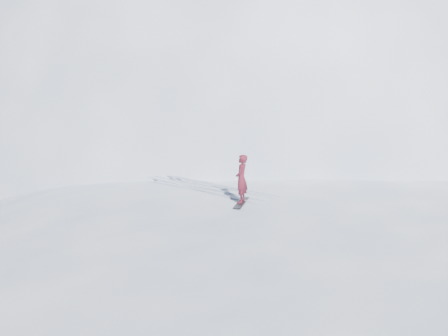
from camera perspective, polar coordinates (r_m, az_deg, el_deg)
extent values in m
plane|color=white|center=(14.93, 13.12, -15.63)|extent=(400.00, 400.00, 0.00)
ellipsoid|color=white|center=(17.40, 7.46, -11.23)|extent=(36.00, 28.00, 4.80)
ellipsoid|color=white|center=(47.60, 5.69, 3.90)|extent=(60.00, 56.00, 56.00)
ellipsoid|color=white|center=(35.46, -1.77, 1.06)|extent=(28.00, 24.00, 18.00)
ellipsoid|color=white|center=(17.86, -6.52, -10.56)|extent=(7.00, 6.30, 1.00)
ellipsoid|color=white|center=(22.34, 16.59, -6.25)|extent=(4.00, 3.60, 0.60)
cube|color=black|center=(15.55, 2.27, -4.54)|extent=(1.29, 1.07, 0.02)
imported|color=maroon|center=(15.32, 2.29, -1.42)|extent=(0.75, 0.71, 1.72)
cube|color=silver|center=(17.43, -3.69, -2.67)|extent=(1.12, 5.92, 0.04)
cube|color=silver|center=(17.63, -2.69, -2.48)|extent=(1.30, 5.88, 0.04)
cube|color=silver|center=(17.91, -1.41, -2.24)|extent=(1.37, 5.87, 0.04)
cube|color=silver|center=(18.03, -0.88, -2.14)|extent=(1.57, 5.82, 0.04)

